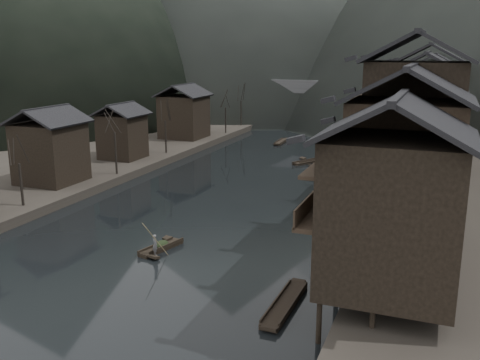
% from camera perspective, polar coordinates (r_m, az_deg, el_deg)
% --- Properties ---
extents(water, '(300.00, 300.00, 0.00)m').
position_cam_1_polar(water, '(43.77, -6.95, -6.80)').
color(water, black).
rests_on(water, ground).
extents(left_bank, '(40.00, 200.00, 1.20)m').
position_cam_1_polar(left_bank, '(94.71, -14.36, 4.55)').
color(left_bank, '#2D2823').
rests_on(left_bank, ground).
extents(stilt_houses, '(9.00, 67.60, 16.85)m').
position_cam_1_polar(stilt_houses, '(55.37, 18.82, 6.75)').
color(stilt_houses, black).
rests_on(stilt_houses, ground).
extents(left_houses, '(8.10, 53.20, 8.73)m').
position_cam_1_polar(left_houses, '(69.62, -14.28, 5.49)').
color(left_houses, black).
rests_on(left_houses, left_bank).
extents(bare_trees, '(3.64, 72.82, 7.27)m').
position_cam_1_polar(bare_trees, '(69.40, -10.89, 6.10)').
color(bare_trees, black).
rests_on(bare_trees, left_bank).
extents(moored_sampans, '(3.00, 67.39, 0.47)m').
position_cam_1_polar(moored_sampans, '(62.84, 13.49, -0.44)').
color(moored_sampans, black).
rests_on(moored_sampans, water).
extents(midriver_boats, '(10.17, 19.40, 0.45)m').
position_cam_1_polar(midriver_boats, '(81.90, 5.58, 3.21)').
color(midriver_boats, black).
rests_on(midriver_boats, water).
extents(stone_bridge, '(40.00, 6.00, 9.00)m').
position_cam_1_polar(stone_bridge, '(110.19, 11.00, 8.38)').
color(stone_bridge, '#4C4C4F').
rests_on(stone_bridge, ground).
extents(hero_sampan, '(1.92, 4.61, 0.43)m').
position_cam_1_polar(hero_sampan, '(42.66, -8.41, -7.12)').
color(hero_sampan, black).
rests_on(hero_sampan, water).
extents(cargo_heap, '(1.00, 1.31, 0.60)m').
position_cam_1_polar(cargo_heap, '(42.66, -8.36, -6.36)').
color(cargo_heap, black).
rests_on(cargo_heap, hero_sampan).
extents(boatman, '(0.71, 0.69, 1.64)m').
position_cam_1_polar(boatman, '(40.86, -9.06, -6.55)').
color(boatman, '#5E5E60').
rests_on(boatman, hero_sampan).
extents(bamboo_pole, '(1.12, 2.31, 3.54)m').
position_cam_1_polar(bamboo_pole, '(39.93, -8.95, -3.11)').
color(bamboo_pole, '#8C7A51').
rests_on(bamboo_pole, boatman).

